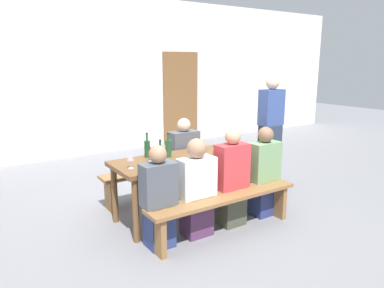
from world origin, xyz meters
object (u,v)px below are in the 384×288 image
object	(u,v)px
wine_bottle_2	(168,148)
seated_guest_near_3	(264,174)
wooden_door	(181,98)
standing_host	(270,135)
wine_glass_0	(150,151)
wine_glass_3	(228,146)
seated_guest_far_0	(184,162)
seated_guest_near_1	(197,190)
wine_glass_1	(215,147)
bench_near	(225,204)
seated_guest_near_2	(232,180)
wine_bottle_0	(160,157)
tasting_table	(192,163)
bench_far	(166,174)
seated_guest_near_0	(159,200)
wine_bottle_1	(147,148)
wine_glass_2	(131,158)

from	to	relation	value
wine_bottle_2	seated_guest_near_3	xyz separation A→B (m)	(0.99, -0.63, -0.34)
wooden_door	standing_host	distance (m)	3.52
wine_glass_0	wine_glass_3	bearing A→B (deg)	-13.38
seated_guest_far_0	seated_guest_near_1	bearing A→B (deg)	-25.17
wine_glass_1	seated_guest_near_3	world-z (taller)	seated_guest_near_3
bench_near	seated_guest_near_2	distance (m)	0.32
wine_bottle_0	tasting_table	bearing A→B (deg)	22.78
wine_bottle_2	standing_host	world-z (taller)	standing_host
wine_bottle_0	seated_guest_near_1	distance (m)	0.53
bench_far	wine_bottle_0	size ratio (longest dim) A/B	5.94
seated_guest_near_0	seated_guest_near_3	distance (m)	1.46
tasting_table	wine_glass_3	size ratio (longest dim) A/B	13.01
wine_bottle_0	seated_guest_far_0	world-z (taller)	seated_guest_far_0
wine_bottle_1	wine_glass_1	xyz separation A→B (m)	(0.73, -0.39, -0.00)
tasting_table	bench_far	world-z (taller)	tasting_table
wine_glass_2	seated_guest_near_0	size ratio (longest dim) A/B	0.15
wooden_door	standing_host	bearing A→B (deg)	-99.72
bench_far	seated_guest_near_3	size ratio (longest dim) A/B	1.67
wine_glass_1	wine_glass_3	xyz separation A→B (m)	(0.16, -0.04, -0.00)
wine_glass_0	wine_bottle_1	bearing A→B (deg)	73.43
bench_far	wine_bottle_1	world-z (taller)	wine_bottle_1
seated_guest_near_3	wine_glass_3	bearing A→B (deg)	43.57
wooden_door	standing_host	world-z (taller)	wooden_door
bench_far	seated_guest_far_0	world-z (taller)	seated_guest_far_0
seated_guest_near_2	wine_glass_3	bearing A→B (deg)	-30.87
wine_glass_1	wine_glass_2	distance (m)	1.09
wine_bottle_0	wine_bottle_2	world-z (taller)	wine_bottle_0
wine_glass_1	standing_host	bearing A→B (deg)	12.85
bench_far	seated_guest_near_3	xyz separation A→B (m)	(0.73, -1.16, 0.17)
seated_guest_near_2	seated_guest_near_0	bearing A→B (deg)	90.00
wine_glass_0	standing_host	bearing A→B (deg)	2.59
wine_glass_0	seated_guest_near_0	bearing A→B (deg)	-109.45
bench_far	wine_glass_0	xyz separation A→B (m)	(-0.54, -0.60, 0.52)
seated_guest_near_3	seated_guest_near_1	bearing A→B (deg)	90.00
wine_glass_3	seated_guest_far_0	xyz separation A→B (m)	(-0.21, 0.68, -0.33)
wine_bottle_1	wine_glass_3	world-z (taller)	wine_bottle_1
wine_glass_2	seated_guest_near_3	size ratio (longest dim) A/B	0.15
seated_guest_near_2	seated_guest_near_3	size ratio (longest dim) A/B	1.03
wine_bottle_0	wine_glass_0	bearing A→B (deg)	85.17
wine_glass_1	standing_host	world-z (taller)	standing_host
wine_glass_1	seated_guest_far_0	xyz separation A→B (m)	(-0.05, 0.64, -0.33)
wine_bottle_0	seated_guest_near_2	bearing A→B (deg)	-19.07
bench_near	wine_glass_3	bearing A→B (deg)	49.41
bench_near	seated_guest_near_0	bearing A→B (deg)	168.47
bench_near	wine_bottle_1	world-z (taller)	wine_bottle_1
wine_glass_0	standing_host	world-z (taller)	standing_host
bench_near	wine_glass_1	xyz separation A→B (m)	(0.25, 0.52, 0.51)
wine_bottle_0	seated_guest_near_2	distance (m)	0.89
wine_bottle_0	wooden_door	bearing A→B (deg)	55.69
bench_far	standing_host	world-z (taller)	standing_host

